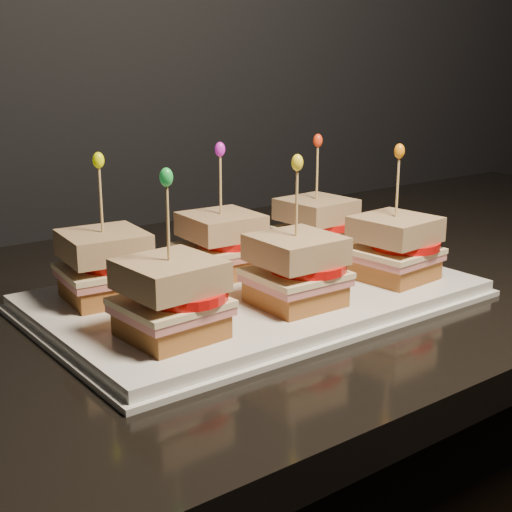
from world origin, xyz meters
TOP-DOWN VIEW (x-y plane):
  - granite_slab at (0.26, 1.65)m, footprint 2.20×0.71m
  - platter at (0.31, 1.58)m, footprint 0.47×0.29m
  - platter_rim at (0.31, 1.58)m, footprint 0.48×0.30m
  - sandwich_0_bread_bot at (0.16, 1.64)m, footprint 0.09×0.09m
  - sandwich_0_ham at (0.16, 1.64)m, footprint 0.10×0.09m
  - sandwich_0_cheese at (0.16, 1.64)m, footprint 0.10×0.10m
  - sandwich_0_tomato at (0.18, 1.64)m, footprint 0.08×0.08m
  - sandwich_0_bread_top at (0.16, 1.64)m, footprint 0.09×0.09m
  - sandwich_0_pick at (0.16, 1.64)m, footprint 0.00×0.00m
  - sandwich_0_frill at (0.16, 1.64)m, footprint 0.01×0.01m
  - sandwich_1_bread_bot at (0.31, 1.64)m, footprint 0.08×0.08m
  - sandwich_1_ham at (0.31, 1.64)m, footprint 0.09×0.09m
  - sandwich_1_cheese at (0.31, 1.64)m, footprint 0.09×0.09m
  - sandwich_1_tomato at (0.33, 1.64)m, footprint 0.08×0.08m
  - sandwich_1_bread_top at (0.31, 1.64)m, footprint 0.09×0.09m
  - sandwich_1_pick at (0.31, 1.64)m, footprint 0.00×0.00m
  - sandwich_1_frill at (0.31, 1.64)m, footprint 0.01×0.01m
  - sandwich_2_bread_bot at (0.46, 1.64)m, footprint 0.08×0.08m
  - sandwich_2_ham at (0.46, 1.64)m, footprint 0.09×0.09m
  - sandwich_2_cheese at (0.46, 1.64)m, footprint 0.09×0.09m
  - sandwich_2_tomato at (0.47, 1.64)m, footprint 0.08×0.08m
  - sandwich_2_bread_top at (0.46, 1.64)m, footprint 0.09×0.09m
  - sandwich_2_pick at (0.46, 1.64)m, footprint 0.00×0.00m
  - sandwich_2_frill at (0.46, 1.64)m, footprint 0.01×0.01m
  - sandwich_3_bread_bot at (0.16, 1.51)m, footprint 0.08×0.08m
  - sandwich_3_ham at (0.16, 1.51)m, footprint 0.09×0.09m
  - sandwich_3_cheese at (0.16, 1.51)m, footprint 0.09×0.09m
  - sandwich_3_tomato at (0.18, 1.50)m, footprint 0.08×0.08m
  - sandwich_3_bread_top at (0.16, 1.51)m, footprint 0.09×0.09m
  - sandwich_3_pick at (0.16, 1.51)m, footprint 0.00×0.00m
  - sandwich_3_frill at (0.16, 1.51)m, footprint 0.01×0.01m
  - sandwich_4_bread_bot at (0.31, 1.51)m, footprint 0.08×0.08m
  - sandwich_4_ham at (0.31, 1.51)m, footprint 0.09×0.09m
  - sandwich_4_cheese at (0.31, 1.51)m, footprint 0.09×0.09m
  - sandwich_4_tomato at (0.33, 1.50)m, footprint 0.08×0.08m
  - sandwich_4_bread_top at (0.31, 1.51)m, footprint 0.08×0.08m
  - sandwich_4_pick at (0.31, 1.51)m, footprint 0.00×0.00m
  - sandwich_4_frill at (0.31, 1.51)m, footprint 0.01×0.01m
  - sandwich_5_bread_bot at (0.46, 1.51)m, footprint 0.09×0.09m
  - sandwich_5_ham at (0.46, 1.51)m, footprint 0.09×0.09m
  - sandwich_5_cheese at (0.46, 1.51)m, footprint 0.10×0.09m
  - sandwich_5_tomato at (0.47, 1.50)m, footprint 0.08×0.08m
  - sandwich_5_bread_top at (0.46, 1.51)m, footprint 0.09×0.09m
  - sandwich_5_pick at (0.46, 1.51)m, footprint 0.00×0.00m
  - sandwich_5_frill at (0.46, 1.51)m, footprint 0.01×0.01m

SIDE VIEW (x-z plane):
  - granite_slab at x=0.26m, z-range 0.84..0.88m
  - platter_rim at x=0.31m, z-range 0.88..0.89m
  - platter at x=0.31m, z-range 0.88..0.90m
  - sandwich_0_bread_bot at x=0.16m, z-range 0.90..0.92m
  - sandwich_1_bread_bot at x=0.31m, z-range 0.90..0.92m
  - sandwich_2_bread_bot at x=0.46m, z-range 0.90..0.92m
  - sandwich_3_bread_bot at x=0.16m, z-range 0.90..0.92m
  - sandwich_4_bread_bot at x=0.31m, z-range 0.90..0.92m
  - sandwich_5_bread_bot at x=0.46m, z-range 0.90..0.92m
  - sandwich_0_ham at x=0.16m, z-range 0.92..0.93m
  - sandwich_1_ham at x=0.31m, z-range 0.92..0.93m
  - sandwich_2_ham at x=0.46m, z-range 0.92..0.93m
  - sandwich_3_ham at x=0.16m, z-range 0.92..0.93m
  - sandwich_4_ham at x=0.31m, z-range 0.92..0.93m
  - sandwich_5_ham at x=0.46m, z-range 0.92..0.93m
  - sandwich_0_cheese at x=0.16m, z-range 0.93..0.93m
  - sandwich_1_cheese at x=0.31m, z-range 0.93..0.93m
  - sandwich_2_cheese at x=0.46m, z-range 0.93..0.93m
  - sandwich_3_cheese at x=0.16m, z-range 0.93..0.93m
  - sandwich_4_cheese at x=0.31m, z-range 0.93..0.93m
  - sandwich_5_cheese at x=0.46m, z-range 0.93..0.93m
  - sandwich_0_tomato at x=0.18m, z-range 0.93..0.94m
  - sandwich_1_tomato at x=0.33m, z-range 0.93..0.94m
  - sandwich_2_tomato at x=0.47m, z-range 0.93..0.94m
  - sandwich_3_tomato at x=0.18m, z-range 0.93..0.94m
  - sandwich_4_tomato at x=0.33m, z-range 0.93..0.94m
  - sandwich_5_tomato at x=0.47m, z-range 0.93..0.94m
  - sandwich_0_bread_top at x=0.16m, z-range 0.94..0.97m
  - sandwich_1_bread_top at x=0.31m, z-range 0.94..0.97m
  - sandwich_2_bread_top at x=0.46m, z-range 0.94..0.97m
  - sandwich_3_bread_top at x=0.16m, z-range 0.94..0.97m
  - sandwich_4_bread_top at x=0.31m, z-range 0.94..0.97m
  - sandwich_5_bread_top at x=0.46m, z-range 0.94..0.97m
  - sandwich_0_pick at x=0.16m, z-range 0.96..1.05m
  - sandwich_1_pick at x=0.31m, z-range 0.96..1.05m
  - sandwich_2_pick at x=0.46m, z-range 0.96..1.05m
  - sandwich_3_pick at x=0.16m, z-range 0.96..1.05m
  - sandwich_4_pick at x=0.31m, z-range 0.96..1.05m
  - sandwich_5_pick at x=0.46m, z-range 0.96..1.05m
  - sandwich_0_frill at x=0.16m, z-range 1.04..1.05m
  - sandwich_1_frill at x=0.31m, z-range 1.04..1.05m
  - sandwich_2_frill at x=0.46m, z-range 1.04..1.05m
  - sandwich_3_frill at x=0.16m, z-range 1.04..1.05m
  - sandwich_4_frill at x=0.31m, z-range 1.04..1.05m
  - sandwich_5_frill at x=0.46m, z-range 1.04..1.05m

